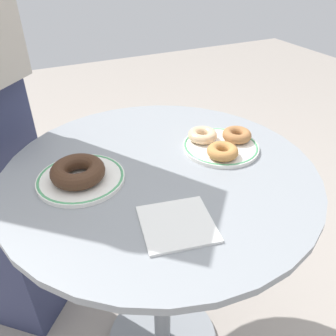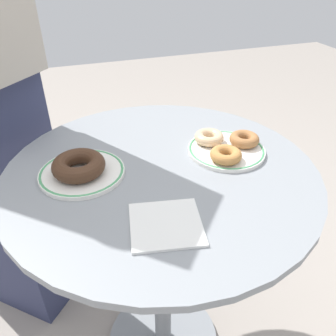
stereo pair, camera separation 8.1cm
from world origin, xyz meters
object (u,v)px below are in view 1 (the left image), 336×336
at_px(plate_left, 81,178).
at_px(donut_old_fashioned, 223,151).
at_px(cafe_table, 161,236).
at_px(donut_glazed, 203,135).
at_px(plate_right, 221,147).
at_px(donut_chocolate, 78,171).
at_px(paper_napkin, 177,224).
at_px(donut_cinnamon, 237,135).

xyz_separation_m(plate_left, donut_old_fashioned, (0.34, -0.06, 0.02)).
distance_m(cafe_table, plate_left, 0.30).
distance_m(cafe_table, donut_glazed, 0.31).
distance_m(plate_right, donut_chocolate, 0.38).
bearing_deg(paper_napkin, plate_right, 41.65).
distance_m(donut_old_fashioned, paper_napkin, 0.27).
bearing_deg(donut_chocolate, donut_old_fashioned, -9.61).
xyz_separation_m(plate_right, donut_cinnamon, (0.05, 0.01, 0.02)).
bearing_deg(donut_old_fashioned, paper_napkin, -142.16).
xyz_separation_m(cafe_table, donut_glazed, (0.16, 0.06, 0.26)).
distance_m(plate_left, donut_cinnamon, 0.42).
bearing_deg(donut_glazed, plate_right, -58.28).
distance_m(donut_glazed, donut_old_fashioned, 0.09).
bearing_deg(plate_left, cafe_table, -10.12).
relative_size(plate_right, donut_chocolate, 1.63).
distance_m(donut_chocolate, paper_napkin, 0.26).
bearing_deg(plate_right, donut_glazed, 121.72).
bearing_deg(plate_left, donut_old_fashioned, -10.74).
bearing_deg(donut_old_fashioned, donut_glazed, 91.02).
distance_m(plate_left, plate_right, 0.37).
relative_size(plate_left, donut_chocolate, 1.64).
distance_m(donut_chocolate, donut_cinnamon, 0.43).
distance_m(donut_cinnamon, paper_napkin, 0.36).
xyz_separation_m(cafe_table, donut_cinnamon, (0.24, 0.02, 0.26)).
distance_m(plate_left, donut_glazed, 0.34).
bearing_deg(paper_napkin, donut_glazed, 51.10).
xyz_separation_m(plate_right, paper_napkin, (-0.24, -0.21, -0.00)).
bearing_deg(donut_old_fashioned, plate_right, 60.31).
xyz_separation_m(donut_chocolate, donut_cinnamon, (0.43, -0.00, -0.01)).
height_order(donut_glazed, donut_old_fashioned, same).
distance_m(donut_cinnamon, donut_old_fashioned, 0.10).
height_order(donut_cinnamon, paper_napkin, donut_cinnamon).
relative_size(plate_left, donut_glazed, 2.56).
xyz_separation_m(plate_left, donut_glazed, (0.34, 0.03, 0.02)).
bearing_deg(donut_cinnamon, plate_right, -172.25).
bearing_deg(donut_glazed, paper_napkin, -128.90).
xyz_separation_m(plate_left, plate_right, (0.37, -0.02, -0.00)).
distance_m(cafe_table, plate_right, 0.30).
bearing_deg(donut_old_fashioned, donut_chocolate, 170.39).
relative_size(donut_cinnamon, paper_napkin, 0.56).
relative_size(donut_chocolate, paper_napkin, 0.88).
bearing_deg(donut_glazed, donut_cinnamon, -25.26).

